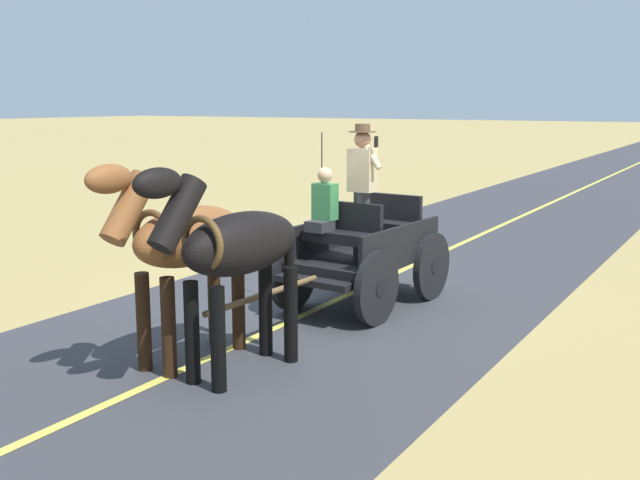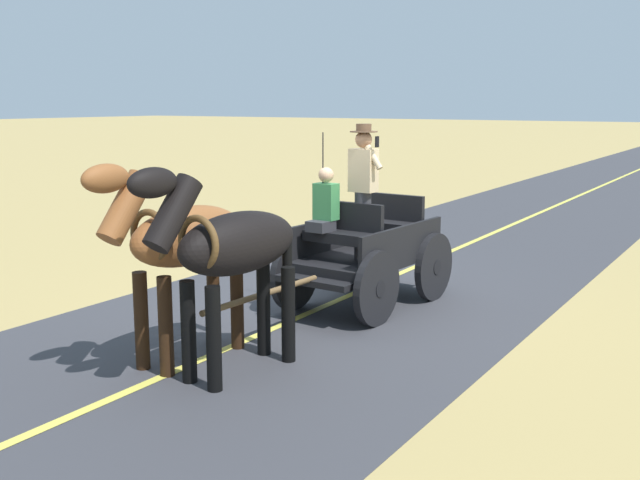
# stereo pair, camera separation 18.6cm
# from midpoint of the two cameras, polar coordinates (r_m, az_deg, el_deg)

# --- Properties ---
(ground_plane) EXTENTS (200.00, 200.00, 0.00)m
(ground_plane) POSITION_cam_midpoint_polar(r_m,az_deg,el_deg) (10.75, 1.95, -4.58)
(ground_plane) COLOR tan
(road_surface) EXTENTS (5.55, 160.00, 0.01)m
(road_surface) POSITION_cam_midpoint_polar(r_m,az_deg,el_deg) (10.75, 1.95, -4.56)
(road_surface) COLOR #38383D
(road_surface) RESTS_ON ground
(road_centre_stripe) EXTENTS (0.12, 160.00, 0.00)m
(road_centre_stripe) POSITION_cam_midpoint_polar(r_m,az_deg,el_deg) (10.75, 1.95, -4.54)
(road_centre_stripe) COLOR #DBCC4C
(road_centre_stripe) RESTS_ON road_surface
(horse_drawn_carriage) EXTENTS (1.56, 4.52, 2.50)m
(horse_drawn_carriage) POSITION_cam_midpoint_polar(r_m,az_deg,el_deg) (10.31, 3.79, -0.60)
(horse_drawn_carriage) COLOR black
(horse_drawn_carriage) RESTS_ON ground
(horse_near_side) EXTENTS (0.75, 2.14, 2.21)m
(horse_near_side) POSITION_cam_midpoint_polar(r_m,az_deg,el_deg) (7.62, -6.06, -0.68)
(horse_near_side) COLOR black
(horse_near_side) RESTS_ON ground
(horse_off_side) EXTENTS (0.65, 2.13, 2.21)m
(horse_off_side) POSITION_cam_midpoint_polar(r_m,az_deg,el_deg) (8.10, -9.80, -0.11)
(horse_off_side) COLOR brown
(horse_off_side) RESTS_ON ground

